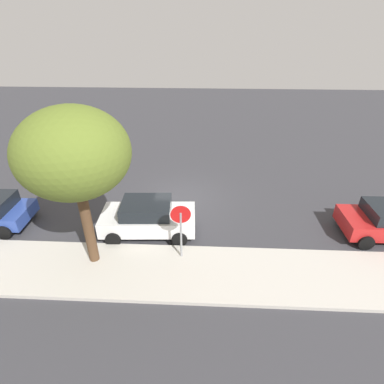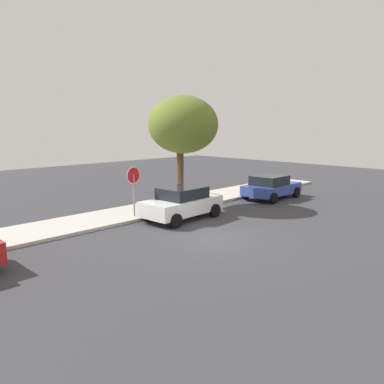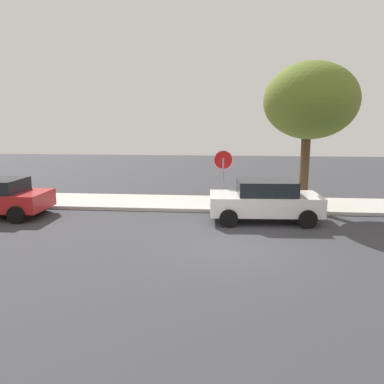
{
  "view_description": "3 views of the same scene",
  "coord_description": "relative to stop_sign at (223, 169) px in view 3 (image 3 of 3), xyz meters",
  "views": [
    {
      "loc": [
        -1.21,
        13.57,
        8.08
      ],
      "look_at": [
        -0.64,
        1.79,
        1.37
      ],
      "focal_mm": 28.0,
      "sensor_mm": 36.0,
      "label": 1
    },
    {
      "loc": [
        -10.76,
        -9.53,
        4.36
      ],
      "look_at": [
        0.76,
        1.93,
        1.49
      ],
      "focal_mm": 35.0,
      "sensor_mm": 36.0,
      "label": 2
    },
    {
      "loc": [
        -0.24,
        -10.63,
        3.63
      ],
      "look_at": [
        -1.38,
        1.71,
        1.29
      ],
      "focal_mm": 35.0,
      "sensor_mm": 36.0,
      "label": 3
    }
  ],
  "objects": [
    {
      "name": "ground_plane",
      "position": [
        0.37,
        -4.69,
        -1.71
      ],
      "size": [
        60.0,
        60.0,
        0.0
      ],
      "primitive_type": "plane",
      "color": "#38383D"
    },
    {
      "name": "sidewalk_curb",
      "position": [
        0.37,
        0.8,
        -1.64
      ],
      "size": [
        32.0,
        2.84,
        0.14
      ],
      "primitive_type": "cube",
      "color": "beige",
      "rests_on": "ground_plane"
    },
    {
      "name": "stop_sign",
      "position": [
        0.0,
        0.0,
        0.0
      ],
      "size": [
        0.79,
        0.1,
        2.48
      ],
      "color": "gray",
      "rests_on": "ground_plane"
    },
    {
      "name": "parked_car_white",
      "position": [
        1.57,
        -1.65,
        -0.92
      ],
      "size": [
        4.09,
        2.24,
        1.53
      ],
      "color": "white",
      "rests_on": "ground_plane"
    },
    {
      "name": "street_tree_near_corner",
      "position": [
        3.38,
        0.14,
        2.7
      ],
      "size": [
        3.68,
        3.68,
        5.94
      ],
      "color": "#513823",
      "rests_on": "ground_plane"
    },
    {
      "name": "fire_hydrant",
      "position": [
        -9.51,
        -0.24,
        -1.35
      ],
      "size": [
        0.3,
        0.22,
        0.72
      ],
      "color": "red",
      "rests_on": "ground_plane"
    }
  ]
}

